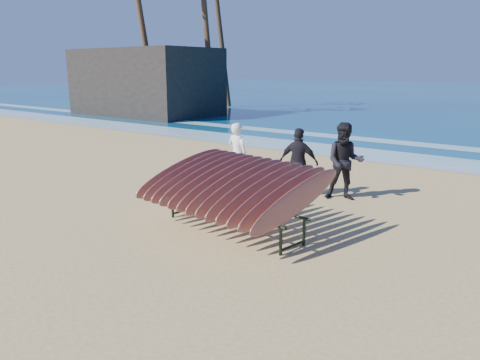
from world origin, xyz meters
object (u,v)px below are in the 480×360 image
(person_white, at_px, (237,154))
(person_dark_a, at_px, (345,162))
(person_dark_b, at_px, (299,163))
(building, at_px, (145,82))
(surfboard_rack, at_px, (233,185))

(person_white, bearing_deg, person_dark_a, -170.56)
(person_white, relative_size, person_dark_b, 1.00)
(person_dark_a, xyz_separation_m, building, (-19.99, 11.39, 1.24))
(person_white, height_order, person_dark_b, person_dark_b)
(surfboard_rack, bearing_deg, person_dark_a, 84.51)
(person_dark_b, xyz_separation_m, building, (-18.96, 11.79, 1.32))
(person_white, bearing_deg, person_dark_b, -178.45)
(building, bearing_deg, person_dark_a, -29.68)
(surfboard_rack, xyz_separation_m, building, (-19.26, 14.76, 1.26))
(person_dark_b, bearing_deg, person_white, -11.64)
(surfboard_rack, height_order, person_dark_b, person_dark_b)
(person_dark_a, height_order, building, building)
(building, bearing_deg, person_white, -34.62)
(surfboard_rack, bearing_deg, building, 149.35)
(surfboard_rack, xyz_separation_m, person_dark_b, (-0.29, 2.97, -0.06))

